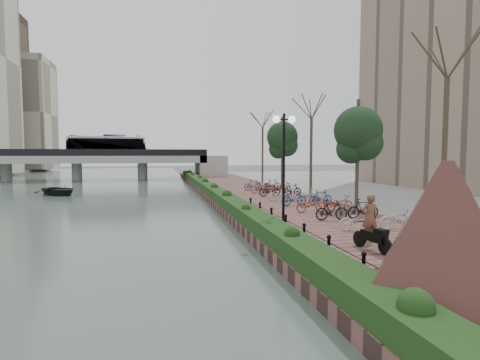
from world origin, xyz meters
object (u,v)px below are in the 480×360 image
object	(u,v)px
lamppost	(284,146)
boat	(59,190)
motorcycle	(372,237)
granite_monument	(445,231)
pedestrian	(370,218)

from	to	relation	value
lamppost	boat	xyz separation A→B (m)	(-14.27, 21.42, -3.62)
motorcycle	boat	world-z (taller)	motorcycle
granite_monument	boat	world-z (taller)	granite_monument
pedestrian	motorcycle	bearing A→B (deg)	63.72
granite_monument	lamppost	world-z (taller)	lamppost
lamppost	motorcycle	size ratio (longest dim) A/B	3.35
granite_monument	pedestrian	distance (m)	5.82
lamppost	pedestrian	world-z (taller)	lamppost
lamppost	boat	size ratio (longest dim) A/B	1.14
lamppost	motorcycle	distance (m)	5.52
pedestrian	boat	size ratio (longest dim) A/B	0.41
lamppost	granite_monument	bearing A→B (deg)	-84.63
pedestrian	boat	world-z (taller)	pedestrian
granite_monument	motorcycle	distance (m)	4.52
motorcycle	boat	size ratio (longest dim) A/B	0.34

